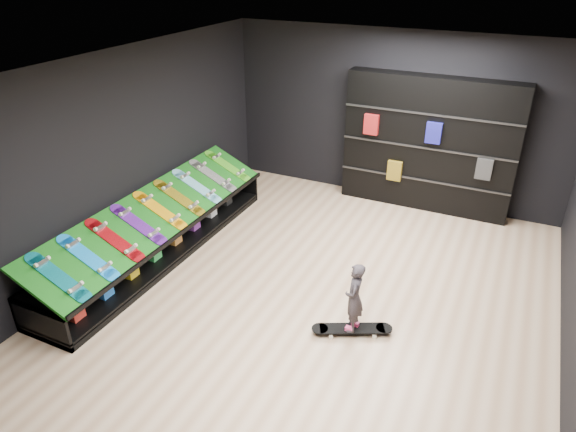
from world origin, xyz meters
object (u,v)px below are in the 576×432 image
at_px(display_rack, 160,238).
at_px(back_shelving, 428,145).
at_px(child, 353,310).
at_px(floor_skateboard, 352,330).

bearing_deg(display_rack, back_shelving, 45.77).
height_order(back_shelving, child, back_shelving).
height_order(back_shelving, floor_skateboard, back_shelving).
bearing_deg(floor_skateboard, child, 0.00).
xyz_separation_m(display_rack, back_shelving, (3.23, 3.32, 0.91)).
bearing_deg(display_rack, floor_skateboard, -9.18).
distance_m(back_shelving, floor_skateboard, 4.00).
bearing_deg(floor_skateboard, back_shelving, 64.22).
relative_size(back_shelving, floor_skateboard, 2.97).
bearing_deg(child, floor_skateboard, 0.00).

